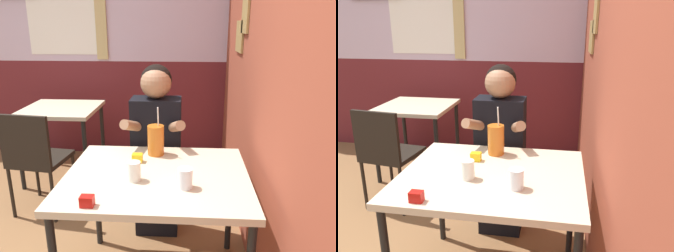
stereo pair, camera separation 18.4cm
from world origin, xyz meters
TOP-DOWN VIEW (x-y plane):
  - brick_wall_right at (1.29, 1.26)m, footprint 0.08×4.51m
  - back_wall at (-0.01, 2.54)m, footprint 5.53×0.09m
  - main_table at (0.69, 0.42)m, footprint 0.98×0.81m
  - background_table at (-0.38, 1.84)m, footprint 0.70×0.68m
  - chair_near_window at (-0.35, 1.15)m, footprint 0.45×0.45m
  - person_seated at (0.63, 0.98)m, footprint 0.42×0.41m
  - cocktail_pitcher at (0.66, 0.70)m, footprint 0.10×0.10m
  - glass_near_pitcher at (0.84, 0.28)m, footprint 0.07×0.07m
  - glass_center at (0.58, 0.34)m, footprint 0.07×0.07m
  - condiment_ketchup at (0.41, 0.08)m, footprint 0.06×0.04m
  - condiment_mustard at (0.56, 0.58)m, footprint 0.06×0.04m

SIDE VIEW (x-z plane):
  - chair_near_window at x=-0.35m, z-range 0.08..0.95m
  - background_table at x=-0.38m, z-range 0.27..1.00m
  - main_table at x=0.69m, z-range 0.30..1.03m
  - person_seated at x=0.63m, z-range 0.04..1.29m
  - condiment_ketchup at x=0.41m, z-range 0.73..0.78m
  - condiment_mustard at x=0.56m, z-range 0.73..0.78m
  - glass_near_pitcher at x=0.84m, z-range 0.73..0.83m
  - glass_center at x=0.58m, z-range 0.73..0.83m
  - cocktail_pitcher at x=0.66m, z-range 0.67..0.97m
  - brick_wall_right at x=1.29m, z-range 0.00..2.70m
  - back_wall at x=-0.01m, z-range 0.01..2.71m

